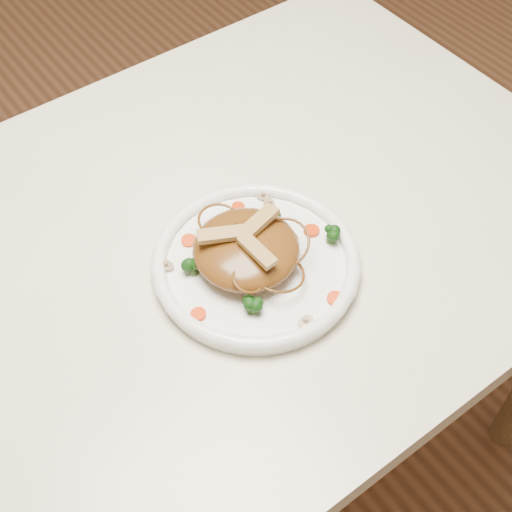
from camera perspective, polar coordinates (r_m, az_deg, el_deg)
ground at (r=1.67m, az=-2.71°, el=-15.36°), size 4.00×4.00×0.00m
table at (r=1.10m, az=-3.96°, el=-1.91°), size 1.20×0.80×0.75m
plate at (r=0.98m, az=0.00°, el=-0.80°), size 0.35×0.35×0.02m
noodle_mound at (r=0.95m, az=-0.79°, el=0.56°), size 0.18×0.18×0.05m
chicken_a at (r=0.94m, az=0.19°, el=2.69°), size 0.07×0.03×0.01m
chicken_b at (r=0.93m, az=-2.83°, el=1.71°), size 0.06×0.05×0.01m
chicken_c at (r=0.91m, az=0.08°, el=0.42°), size 0.02×0.06×0.01m
broccoli_0 at (r=1.01m, az=1.26°, el=3.21°), size 0.03×0.03×0.03m
broccoli_1 at (r=0.95m, az=-4.97°, el=-0.80°), size 0.03×0.03×0.03m
broccoli_2 at (r=0.91m, az=-0.27°, el=-3.91°), size 0.02×0.02×0.03m
broccoli_3 at (r=0.99m, az=6.01°, el=1.79°), size 0.03×0.03×0.03m
carrot_0 at (r=1.03m, az=-1.42°, el=3.91°), size 0.02×0.02×0.00m
carrot_1 at (r=0.92m, az=-4.59°, el=-4.61°), size 0.03×0.03×0.00m
carrot_2 at (r=1.01m, az=4.41°, el=2.03°), size 0.03×0.03×0.00m
carrot_3 at (r=1.00m, az=-5.34°, el=1.22°), size 0.02×0.02×0.00m
carrot_4 at (r=0.94m, az=6.28°, el=-3.37°), size 0.03×0.03×0.00m
mushroom_0 at (r=0.91m, az=3.94°, el=-5.20°), size 0.02×0.02×0.01m
mushroom_1 at (r=1.04m, az=1.03°, el=4.15°), size 0.03×0.03×0.01m
mushroom_2 at (r=0.97m, az=-7.19°, el=-0.78°), size 0.03×0.03×0.01m
mushroom_3 at (r=1.05m, az=0.57°, el=4.72°), size 0.03×0.03×0.01m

